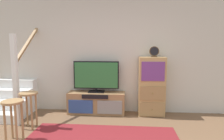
# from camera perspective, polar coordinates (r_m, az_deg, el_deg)

# --- Properties ---
(back_wall) EXTENTS (6.40, 0.12, 2.70)m
(back_wall) POSITION_cam_1_polar(r_m,az_deg,el_deg) (4.70, -0.54, 4.37)
(back_wall) COLOR beige
(back_wall) RESTS_ON ground_plane
(media_console) EXTENTS (1.31, 0.38, 0.50)m
(media_console) POSITION_cam_1_polar(r_m,az_deg,el_deg) (4.66, -4.55, -9.44)
(media_console) COLOR #997047
(media_console) RESTS_ON ground_plane
(television) EXTENTS (1.04, 0.22, 0.72)m
(television) POSITION_cam_1_polar(r_m,az_deg,el_deg) (4.54, -4.58, -1.71)
(television) COLOR black
(television) RESTS_ON media_console
(side_cabinet) EXTENTS (0.58, 0.38, 1.32)m
(side_cabinet) POSITION_cam_1_polar(r_m,az_deg,el_deg) (4.55, 11.36, -4.67)
(side_cabinet) COLOR tan
(side_cabinet) RESTS_ON ground_plane
(desk_clock) EXTENTS (0.21, 0.08, 0.23)m
(desk_clock) POSITION_cam_1_polar(r_m,az_deg,el_deg) (4.44, 12.06, 5.18)
(desk_clock) COLOR #4C3823
(desk_clock) RESTS_ON side_cabinet
(staircase) EXTENTS (1.00, 1.36, 2.20)m
(staircase) POSITION_cam_1_polar(r_m,az_deg,el_deg) (5.30, -25.86, -6.77)
(staircase) COLOR white
(staircase) RESTS_ON ground_plane
(bar_stool_near) EXTENTS (0.34, 0.34, 0.69)m
(bar_stool_near) POSITION_cam_1_polar(r_m,az_deg,el_deg) (3.67, -26.64, -10.57)
(bar_stool_near) COLOR #A37A4C
(bar_stool_near) RESTS_ON ground_plane
(bar_stool_far) EXTENTS (0.34, 0.34, 0.69)m
(bar_stool_far) POSITION_cam_1_polar(r_m,az_deg,el_deg) (4.12, -22.88, -8.39)
(bar_stool_far) COLOR #A37A4C
(bar_stool_far) RESTS_ON ground_plane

